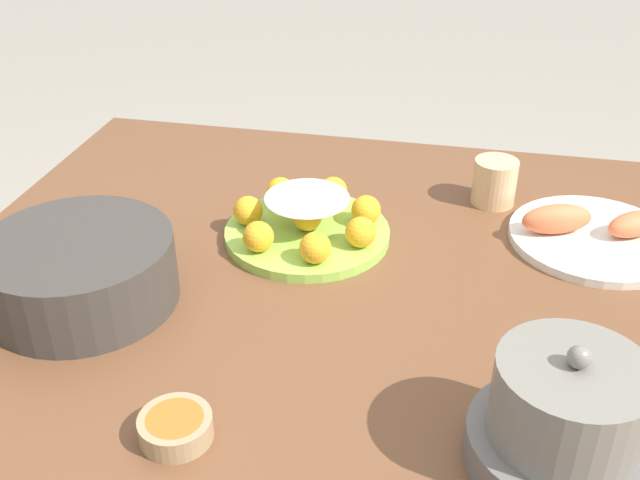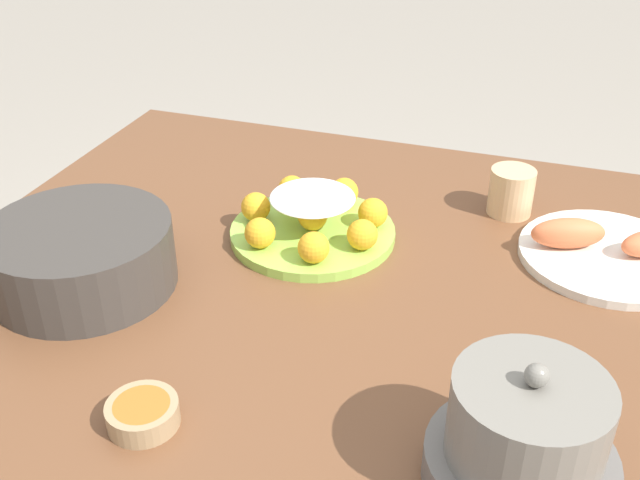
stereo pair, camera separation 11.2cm
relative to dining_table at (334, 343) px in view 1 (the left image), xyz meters
The scene contains 7 objects.
dining_table is the anchor object (origin of this frame).
cake_plate 0.20m from the dining_table, 62.71° to the right, with size 0.27×0.27×0.08m.
serving_bowl 0.38m from the dining_table, 15.95° to the left, with size 0.26×0.26×0.10m.
sauce_bowl 0.36m from the dining_table, 69.80° to the left, with size 0.08×0.08×0.03m.
seafood_platter 0.45m from the dining_table, 150.01° to the right, with size 0.27×0.27×0.06m.
cup_near 0.41m from the dining_table, 124.32° to the right, with size 0.07×0.07×0.08m.
warming_pot 0.43m from the dining_table, 137.61° to the left, with size 0.20×0.20×0.16m.
Camera 1 is at (-0.17, 0.87, 1.40)m, focal length 42.00 mm.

